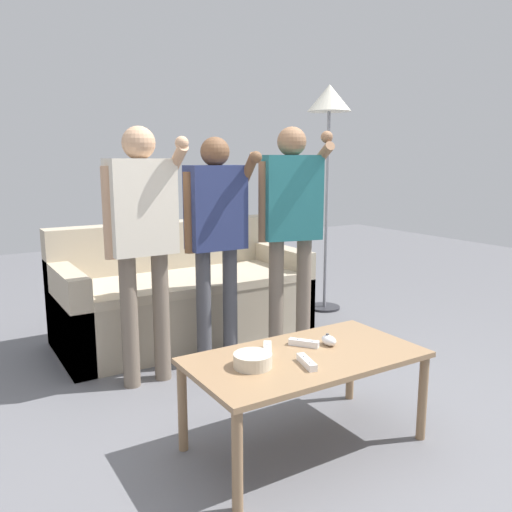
% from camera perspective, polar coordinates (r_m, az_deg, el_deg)
% --- Properties ---
extents(ground_plane, '(12.00, 12.00, 0.00)m').
position_cam_1_polar(ground_plane, '(2.76, 2.64, -18.24)').
color(ground_plane, slate).
extents(couch, '(1.81, 0.83, 0.84)m').
position_cam_1_polar(couch, '(3.98, -8.05, -4.50)').
color(couch, '#B7A88E').
rests_on(couch, ground).
extents(coffee_table, '(1.08, 0.57, 0.44)m').
position_cam_1_polar(coffee_table, '(2.47, 5.42, -11.78)').
color(coffee_table, '#997551').
rests_on(coffee_table, ground).
extents(snack_bowl, '(0.17, 0.17, 0.06)m').
position_cam_1_polar(snack_bowl, '(2.30, -0.36, -11.29)').
color(snack_bowl, beige).
rests_on(snack_bowl, coffee_table).
extents(game_remote_nunchuk, '(0.06, 0.09, 0.05)m').
position_cam_1_polar(game_remote_nunchuk, '(2.57, 7.94, -9.08)').
color(game_remote_nunchuk, white).
rests_on(game_remote_nunchuk, coffee_table).
extents(floor_lamp, '(0.37, 0.37, 1.94)m').
position_cam_1_polar(floor_lamp, '(4.60, 7.96, 15.14)').
color(floor_lamp, '#2D2D33').
rests_on(floor_lamp, ground).
extents(player_left, '(0.45, 0.30, 1.51)m').
position_cam_1_polar(player_left, '(3.06, -12.29, 3.20)').
color(player_left, '#756656').
rests_on(player_left, ground).
extents(player_center, '(0.43, 0.33, 1.46)m').
position_cam_1_polar(player_center, '(3.31, -4.35, 3.43)').
color(player_center, '#47474C').
rests_on(player_center, ground).
extents(player_right, '(0.45, 0.38, 1.53)m').
position_cam_1_polar(player_right, '(3.48, 3.84, 4.53)').
color(player_right, '#756656').
rests_on(player_right, ground).
extents(game_remote_wand_near, '(0.12, 0.14, 0.03)m').
position_cam_1_polar(game_remote_wand_near, '(2.55, 5.23, -9.41)').
color(game_remote_wand_near, white).
rests_on(game_remote_wand_near, coffee_table).
extents(game_remote_wand_far, '(0.11, 0.15, 0.03)m').
position_cam_1_polar(game_remote_wand_far, '(2.46, 1.26, -10.12)').
color(game_remote_wand_far, white).
rests_on(game_remote_wand_far, coffee_table).
extents(game_remote_wand_spare, '(0.07, 0.16, 0.03)m').
position_cam_1_polar(game_remote_wand_spare, '(2.33, 5.54, -11.43)').
color(game_remote_wand_spare, white).
rests_on(game_remote_wand_spare, coffee_table).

